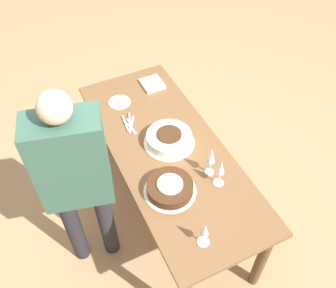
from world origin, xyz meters
name	(u,v)px	position (x,y,z in m)	size (l,w,h in m)	color
ground_plane	(168,208)	(0.00, 0.00, 0.00)	(12.00, 12.00, 0.00)	#A87F56
dining_table	(168,160)	(0.00, 0.00, 0.62)	(1.76, 0.71, 0.73)	brown
cake_center_white	(169,139)	(-0.05, 0.03, 0.77)	(0.35, 0.35, 0.09)	white
cake_front_chocolate	(170,188)	(0.31, -0.14, 0.77)	(0.32, 0.32, 0.08)	white
wine_glass_near	(221,169)	(0.39, 0.16, 0.88)	(0.07, 0.07, 0.21)	silver
wine_glass_far	(211,156)	(0.29, 0.15, 0.89)	(0.06, 0.06, 0.23)	silver
wine_glass_extra	(205,231)	(0.70, -0.12, 0.86)	(0.07, 0.07, 0.19)	silver
dessert_plate_left	(119,102)	(-0.58, -0.13, 0.74)	(0.17, 0.17, 0.01)	beige
fork_pile	(129,124)	(-0.32, -0.15, 0.74)	(0.21, 0.10, 0.01)	silver
napkin_stack	(152,84)	(-0.66, 0.18, 0.74)	(0.18, 0.16, 0.02)	silver
person_cutting	(75,176)	(0.10, -0.64, 0.92)	(0.31, 0.44, 1.53)	#232328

